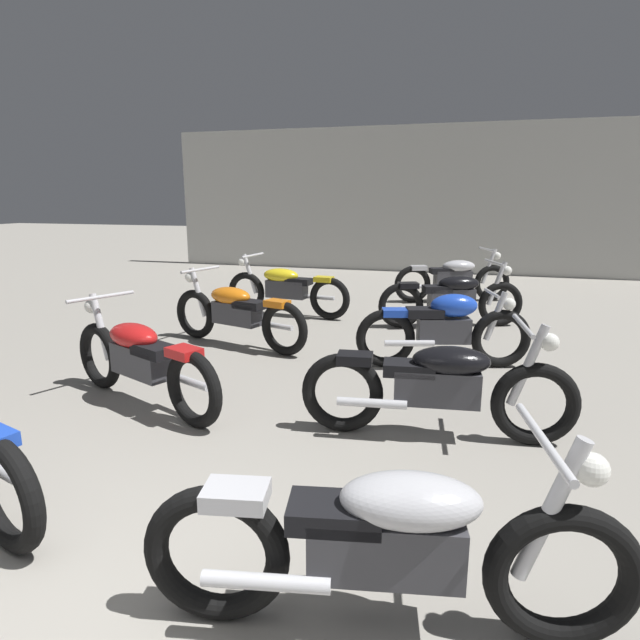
# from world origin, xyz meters

# --- Properties ---
(back_wall) EXTENTS (12.64, 0.24, 3.60)m
(back_wall) POSITION_xyz_m (0.00, 12.66, 1.80)
(back_wall) COLOR #B2B2AD
(back_wall) RESTS_ON ground
(motorcycle_left_row_1) EXTENTS (2.04, 1.03, 0.97)m
(motorcycle_left_row_1) POSITION_xyz_m (-1.27, 2.89, 0.45)
(motorcycle_left_row_1) COLOR black
(motorcycle_left_row_1) RESTS_ON ground
(motorcycle_left_row_2) EXTENTS (2.11, 0.86, 0.97)m
(motorcycle_left_row_2) POSITION_xyz_m (-1.28, 4.96, 0.45)
(motorcycle_left_row_2) COLOR black
(motorcycle_left_row_2) RESTS_ON ground
(motorcycle_left_row_3) EXTENTS (2.17, 0.68, 0.97)m
(motorcycle_left_row_3) POSITION_xyz_m (-1.28, 6.85, 0.45)
(motorcycle_left_row_3) COLOR black
(motorcycle_left_row_3) RESTS_ON ground
(motorcycle_right_row_0) EXTENTS (2.15, 0.76, 0.97)m
(motorcycle_right_row_0) POSITION_xyz_m (1.33, 0.90, 0.45)
(motorcycle_right_row_0) COLOR black
(motorcycle_right_row_0) RESTS_ON ground
(motorcycle_right_row_1) EXTENTS (2.17, 0.68, 0.97)m
(motorcycle_right_row_1) POSITION_xyz_m (1.40, 2.94, 0.45)
(motorcycle_right_row_1) COLOR black
(motorcycle_right_row_1) RESTS_ON ground
(motorcycle_right_row_2) EXTENTS (1.93, 0.71, 0.88)m
(motorcycle_right_row_2) POSITION_xyz_m (1.34, 4.81, 0.46)
(motorcycle_right_row_2) COLOR black
(motorcycle_right_row_2) RESTS_ON ground
(motorcycle_right_row_3) EXTENTS (2.07, 0.96, 0.97)m
(motorcycle_right_row_3) POSITION_xyz_m (1.34, 6.79, 0.45)
(motorcycle_right_row_3) COLOR black
(motorcycle_right_row_3) RESTS_ON ground
(motorcycle_right_row_4) EXTENTS (2.05, 1.01, 0.97)m
(motorcycle_right_row_4) POSITION_xyz_m (1.28, 8.79, 0.45)
(motorcycle_right_row_4) COLOR black
(motorcycle_right_row_4) RESTS_ON ground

